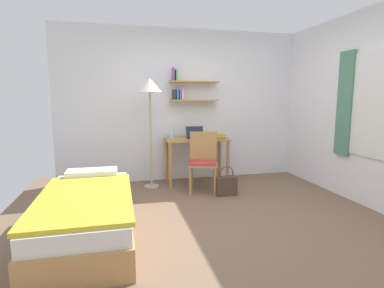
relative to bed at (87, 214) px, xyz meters
name	(u,v)px	position (x,y,z in m)	size (l,w,h in m)	color
ground_plane	(224,221)	(1.51, 0.05, -0.24)	(5.28, 5.28, 0.00)	brown
wall_back	(187,105)	(1.51, 2.07, 1.07)	(4.40, 0.27, 2.60)	white
wall_right	(376,108)	(3.54, 0.06, 1.06)	(0.10, 4.40, 2.60)	white
bed	(87,214)	(0.00, 0.00, 0.00)	(0.90, 1.92, 0.54)	#B2844C
desk	(197,147)	(1.62, 1.75, 0.37)	(1.07, 0.54, 0.76)	#B2844C
desk_chair	(203,159)	(1.60, 1.26, 0.26)	(0.53, 0.49, 0.91)	#B2844C
standing_lamp	(150,92)	(0.83, 1.64, 1.29)	(0.39, 0.39, 1.74)	#B2A893
laptop	(195,135)	(1.60, 1.80, 0.57)	(0.30, 0.21, 0.19)	black
water_bottle	(172,132)	(1.21, 1.82, 0.64)	(0.07, 0.07, 0.23)	silver
book_stack	(219,136)	(2.00, 1.70, 0.56)	(0.20, 0.26, 0.07)	#4CA856
handbag	(226,185)	(1.87, 0.96, -0.09)	(0.31, 0.12, 0.44)	#4C382D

